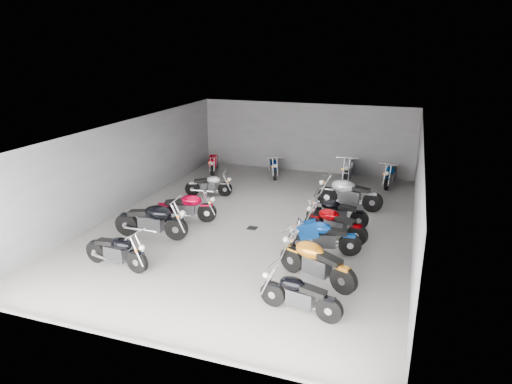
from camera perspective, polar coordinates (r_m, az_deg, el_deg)
ground at (r=15.52m, az=0.15°, el=-3.87°), size 14.00×14.00×0.00m
wall_back at (r=21.55m, az=6.22°, el=6.76°), size 10.00×0.10×3.20m
wall_left at (r=17.21m, az=-15.83°, el=3.26°), size 0.10×14.00×3.20m
wall_right at (r=14.26m, az=19.54°, el=-0.13°), size 0.10×14.00×3.20m
ceiling at (r=14.62m, az=0.16°, el=7.91°), size 10.00×14.00×0.04m
drain_grate at (r=15.08m, az=-0.46°, el=-4.52°), size 0.32×0.32×0.01m
motorcycle_left_a at (r=12.93m, az=-17.03°, el=-7.03°), size 2.06×0.47×0.90m
motorcycle_left_c at (r=14.53m, az=-12.89°, el=-3.49°), size 2.40×0.54×1.06m
motorcycle_left_d at (r=15.61m, az=-8.80°, el=-1.92°), size 2.09×0.84×0.95m
motorcycle_left_f at (r=18.17m, az=-5.88°, el=0.88°), size 1.84×0.64×0.83m
motorcycle_right_a at (r=10.47m, az=5.45°, el=-12.64°), size 1.97×0.52×0.87m
motorcycle_right_b at (r=11.74m, az=7.51°, el=-8.66°), size 2.17×1.10×1.02m
motorcycle_right_c at (r=13.27m, az=8.39°, el=-5.62°), size 2.12×0.58×0.94m
motorcycle_right_d at (r=14.30m, az=9.79°, el=-3.92°), size 2.07×0.79×0.94m
motorcycle_right_e at (r=15.29m, az=10.03°, el=-2.53°), size 2.06×0.42×0.90m
motorcycle_right_f at (r=16.97m, az=11.54°, el=-0.22°), size 2.40×0.50×1.05m
motorcycle_back_a at (r=21.59m, az=-5.25°, el=3.66°), size 0.64×1.82×0.82m
motorcycle_back_c at (r=20.78m, az=2.19°, el=3.19°), size 0.85×1.82×0.84m
motorcycle_back_e at (r=20.28m, az=11.41°, el=2.77°), size 0.49×2.36×1.04m
motorcycle_back_f at (r=20.17m, az=16.47°, el=2.09°), size 0.48×2.06×0.91m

